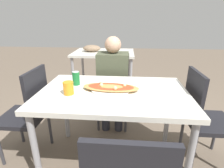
# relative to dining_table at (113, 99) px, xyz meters

# --- Properties ---
(ground_plane) EXTENTS (14.00, 14.00, 0.00)m
(ground_plane) POSITION_rel_dining_table_xyz_m (0.00, 0.00, -0.68)
(ground_plane) COLOR #6B5B4C
(dining_table) EXTENTS (1.25, 0.80, 0.76)m
(dining_table) POSITION_rel_dining_table_xyz_m (0.00, 0.00, 0.00)
(dining_table) COLOR silver
(dining_table) RESTS_ON ground_plane
(chair_far_seated) EXTENTS (0.40, 0.40, 0.92)m
(chair_far_seated) POSITION_rel_dining_table_xyz_m (-0.05, 0.74, -0.17)
(chair_far_seated) COLOR black
(chair_far_seated) RESTS_ON ground_plane
(chair_side_left) EXTENTS (0.40, 0.40, 0.92)m
(chair_side_left) POSITION_rel_dining_table_xyz_m (-0.81, 0.04, -0.17)
(chair_side_left) COLOR black
(chair_side_left) RESTS_ON ground_plane
(chair_side_right) EXTENTS (0.40, 0.40, 0.92)m
(chair_side_right) POSITION_rel_dining_table_xyz_m (0.81, 0.09, -0.17)
(chair_side_right) COLOR black
(chair_side_right) RESTS_ON ground_plane
(person_seated) EXTENTS (0.36, 0.29, 1.15)m
(person_seated) POSITION_rel_dining_table_xyz_m (-0.05, 0.62, -0.00)
(person_seated) COLOR #2D2D38
(person_seated) RESTS_ON ground_plane
(pizza_main) EXTENTS (0.49, 0.34, 0.06)m
(pizza_main) POSITION_rel_dining_table_xyz_m (-0.02, 0.02, 0.10)
(pizza_main) COLOR white
(pizza_main) RESTS_ON dining_table
(soda_can) EXTENTS (0.07, 0.07, 0.12)m
(soda_can) POSITION_rel_dining_table_xyz_m (-0.35, 0.12, 0.14)
(soda_can) COLOR #197233
(soda_can) RESTS_ON dining_table
(drink_glass) EXTENTS (0.08, 0.08, 0.10)m
(drink_glass) POSITION_rel_dining_table_xyz_m (-0.36, -0.09, 0.13)
(drink_glass) COLOR orange
(drink_glass) RESTS_ON dining_table
(background_table) EXTENTS (1.10, 0.80, 0.88)m
(background_table) POSITION_rel_dining_table_xyz_m (-0.36, 1.83, 0.02)
(background_table) COLOR silver
(background_table) RESTS_ON ground_plane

